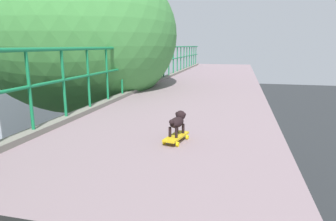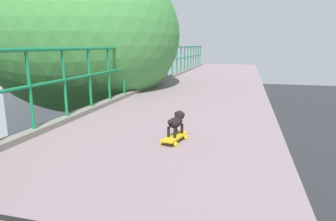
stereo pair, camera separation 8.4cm
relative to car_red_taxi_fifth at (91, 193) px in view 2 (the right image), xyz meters
The scene contains 5 objects.
car_red_taxi_fifth is the anchor object (origin of this frame).
city_bus 13.16m from the car_red_taxi_fifth, 107.67° to the left, with size 2.73×11.03×3.13m.
roadside_tree_mid 7.88m from the car_red_taxi_fifth, 58.36° to the right, with size 5.65×5.65×9.92m.
toy_skateboard 11.14m from the car_red_taxi_fifth, 52.86° to the right, with size 0.28×0.50×0.08m.
small_dog 11.20m from the car_red_taxi_fifth, 52.62° to the right, with size 0.20×0.39×0.29m.
Camera 2 is at (2.51, -0.52, 7.38)m, focal length 31.27 mm.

